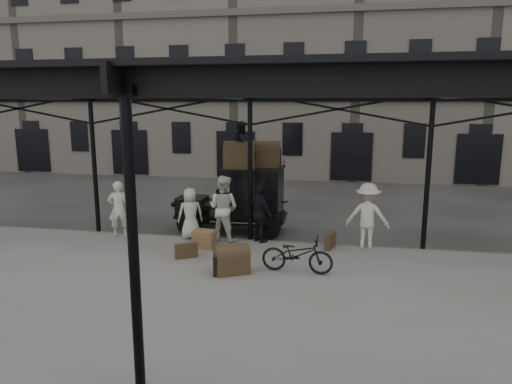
# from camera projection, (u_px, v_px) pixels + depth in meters

# --- Properties ---
(ground) EXTENTS (120.00, 120.00, 0.00)m
(ground) POSITION_uv_depth(u_px,v_px,m) (236.00, 267.00, 11.94)
(ground) COLOR #383533
(ground) RESTS_ON ground
(platform) EXTENTS (28.00, 8.00, 0.15)m
(platform) POSITION_uv_depth(u_px,v_px,m) (215.00, 295.00, 10.00)
(platform) COLOR slate
(platform) RESTS_ON ground
(canopy) EXTENTS (22.50, 9.00, 4.74)m
(canopy) POSITION_uv_depth(u_px,v_px,m) (215.00, 84.00, 9.41)
(canopy) COLOR black
(canopy) RESTS_ON ground
(building_frontage) EXTENTS (64.00, 8.00, 14.00)m
(building_frontage) POSITION_uv_depth(u_px,v_px,m) (300.00, 58.00, 28.00)
(building_frontage) COLOR slate
(building_frontage) RESTS_ON ground
(taxi) EXTENTS (3.65, 1.55, 2.18)m
(taxi) POSITION_uv_depth(u_px,v_px,m) (244.00, 197.00, 14.95)
(taxi) COLOR black
(taxi) RESTS_ON ground
(porter_left) EXTENTS (0.74, 0.63, 1.73)m
(porter_left) POSITION_uv_depth(u_px,v_px,m) (119.00, 209.00, 14.04)
(porter_left) COLOR beige
(porter_left) RESTS_ON platform
(porter_midleft) EXTENTS (1.14, 1.00, 1.97)m
(porter_midleft) POSITION_uv_depth(u_px,v_px,m) (223.00, 208.00, 13.60)
(porter_midleft) COLOR beige
(porter_midleft) RESTS_ON platform
(porter_centre) EXTENTS (0.90, 0.79, 1.56)m
(porter_centre) POSITION_uv_depth(u_px,v_px,m) (190.00, 213.00, 13.83)
(porter_centre) COLOR beige
(porter_centre) RESTS_ON platform
(porter_official) EXTENTS (1.04, 0.98, 1.73)m
(porter_official) POSITION_uv_depth(u_px,v_px,m) (260.00, 214.00, 13.43)
(porter_official) COLOR black
(porter_official) RESTS_ON platform
(porter_right) EXTENTS (1.29, 0.85, 1.88)m
(porter_right) POSITION_uv_depth(u_px,v_px,m) (368.00, 216.00, 12.87)
(porter_right) COLOR beige
(porter_right) RESTS_ON platform
(bicycle) EXTENTS (1.78, 0.72, 0.91)m
(bicycle) POSITION_uv_depth(u_px,v_px,m) (297.00, 254.00, 11.06)
(bicycle) COLOR black
(bicycle) RESTS_ON platform
(porter_roof) EXTENTS (0.62, 0.77, 1.48)m
(porter_roof) POSITION_uv_depth(u_px,v_px,m) (242.00, 145.00, 14.53)
(porter_roof) COLOR black
(porter_roof) RESTS_ON taxi
(steamer_trunk_roof_near) EXTENTS (1.03, 0.68, 0.72)m
(steamer_trunk_roof_near) POSITION_uv_depth(u_px,v_px,m) (240.00, 157.00, 14.47)
(steamer_trunk_roof_near) COLOR #44341F
(steamer_trunk_roof_near) RESTS_ON taxi
(steamer_trunk_roof_far) EXTENTS (1.02, 0.68, 0.71)m
(steamer_trunk_roof_far) POSITION_uv_depth(u_px,v_px,m) (265.00, 156.00, 14.77)
(steamer_trunk_roof_far) COLOR #44341F
(steamer_trunk_roof_far) RESTS_ON taxi
(steamer_trunk_platform) EXTENTS (0.95, 0.82, 0.60)m
(steamer_trunk_platform) POSITION_uv_depth(u_px,v_px,m) (232.00, 261.00, 11.03)
(steamer_trunk_platform) COLOR #44341F
(steamer_trunk_platform) RESTS_ON platform
(wicker_hamper) EXTENTS (0.64, 0.50, 0.50)m
(wicker_hamper) POSITION_uv_depth(u_px,v_px,m) (204.00, 239.00, 13.02)
(wicker_hamper) COLOR #8F6542
(wicker_hamper) RESTS_ON platform
(suitcase_upright) EXTENTS (0.33, 0.62, 0.45)m
(suitcase_upright) POSITION_uv_depth(u_px,v_px,m) (330.00, 241.00, 12.93)
(suitcase_upright) COLOR #44341F
(suitcase_upright) RESTS_ON platform
(suitcase_flat) EXTENTS (0.59, 0.45, 0.40)m
(suitcase_flat) POSITION_uv_depth(u_px,v_px,m) (186.00, 251.00, 12.14)
(suitcase_flat) COLOR #44341F
(suitcase_flat) RESTS_ON platform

